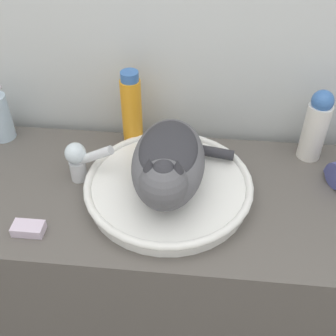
# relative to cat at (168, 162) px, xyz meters

# --- Properties ---
(wall_back) EXTENTS (8.00, 0.05, 2.40)m
(wall_back) POSITION_rel_cat_xyz_m (0.01, 0.33, 0.20)
(wall_back) COLOR silver
(wall_back) RESTS_ON ground_plane
(vanity_counter) EXTENTS (1.21, 0.50, 0.88)m
(vanity_counter) POSITION_rel_cat_xyz_m (0.01, 0.02, -0.56)
(vanity_counter) COLOR #56514C
(vanity_counter) RESTS_ON ground_plane
(sink_basin) EXTENTS (0.43, 0.43, 0.05)m
(sink_basin) POSITION_rel_cat_xyz_m (-0.00, 0.02, -0.10)
(sink_basin) COLOR white
(sink_basin) RESTS_ON vanity_counter
(cat) EXTENTS (0.26, 0.34, 0.17)m
(cat) POSITION_rel_cat_xyz_m (0.00, 0.00, 0.00)
(cat) COLOR #56565B
(cat) RESTS_ON sink_basin
(faucet) EXTENTS (0.14, 0.06, 0.13)m
(faucet) POSITION_rel_cat_xyz_m (-0.24, 0.05, -0.05)
(faucet) COLOR silver
(faucet) RESTS_ON vanity_counter
(lotion_bottle_white) EXTENTS (0.07, 0.07, 0.21)m
(lotion_bottle_white) POSITION_rel_cat_xyz_m (0.38, 0.21, -0.02)
(lotion_bottle_white) COLOR white
(lotion_bottle_white) RESTS_ON vanity_counter
(shampoo_bottle_tall) EXTENTS (0.06, 0.06, 0.24)m
(shampoo_bottle_tall) POSITION_rel_cat_xyz_m (-0.12, 0.21, -0.01)
(shampoo_bottle_tall) COLOR orange
(shampoo_bottle_tall) RESTS_ON vanity_counter
(soap_bar) EXTENTS (0.07, 0.04, 0.02)m
(soap_bar) POSITION_rel_cat_xyz_m (-0.32, -0.15, -0.11)
(soap_bar) COLOR silver
(soap_bar) RESTS_ON vanity_counter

